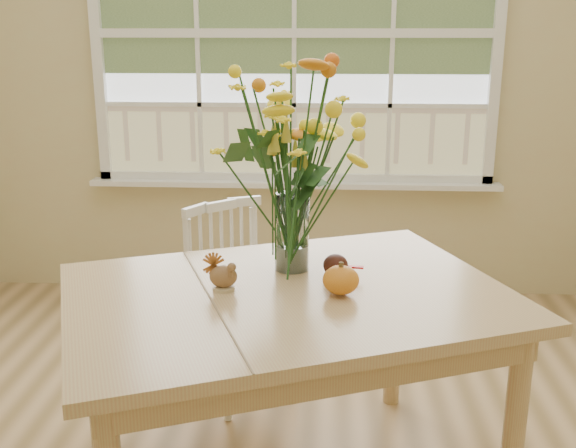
{
  "coord_description": "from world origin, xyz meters",
  "views": [
    {
      "loc": [
        0.2,
        -1.7,
        1.57
      ],
      "look_at": [
        0.08,
        0.35,
        0.97
      ],
      "focal_mm": 42.0,
      "sensor_mm": 36.0,
      "label": 1
    }
  ],
  "objects": [
    {
      "name": "dark_gourd",
      "position": [
        0.23,
        0.47,
        0.79
      ],
      "size": [
        0.13,
        0.09,
        0.08
      ],
      "color": "#38160F",
      "rests_on": "dining_table"
    },
    {
      "name": "wall_back",
      "position": [
        0.0,
        2.25,
        1.35
      ],
      "size": [
        4.0,
        0.02,
        2.7
      ],
      "primitive_type": "cube",
      "color": "#CFB884",
      "rests_on": "floor"
    },
    {
      "name": "turkey_figurine",
      "position": [
        -0.13,
        0.33,
        0.8
      ],
      "size": [
        0.09,
        0.07,
        0.11
      ],
      "rotation": [
        0.0,
        0.0,
        0.03
      ],
      "color": "#CCB78C",
      "rests_on": "dining_table"
    },
    {
      "name": "windsor_chair",
      "position": [
        -0.2,
        1.02,
        0.47
      ],
      "size": [
        0.54,
        0.53,
        0.84
      ],
      "rotation": [
        0.0,
        0.0,
        0.72
      ],
      "color": "white",
      "rests_on": "floor"
    },
    {
      "name": "dining_table",
      "position": [
        0.08,
        0.33,
        0.66
      ],
      "size": [
        1.67,
        1.45,
        0.75
      ],
      "rotation": [
        0.0,
        0.0,
        0.38
      ],
      "color": "tan",
      "rests_on": "floor"
    },
    {
      "name": "flower_vase",
      "position": [
        0.08,
        0.54,
        1.16
      ],
      "size": [
        0.57,
        0.57,
        0.67
      ],
      "color": "white",
      "rests_on": "dining_table"
    },
    {
      "name": "window",
      "position": [
        0.0,
        2.21,
        1.53
      ],
      "size": [
        2.42,
        0.12,
        1.74
      ],
      "color": "silver",
      "rests_on": "wall_back"
    },
    {
      "name": "pumpkin",
      "position": [
        0.25,
        0.31,
        0.8
      ],
      "size": [
        0.12,
        0.12,
        0.09
      ],
      "primitive_type": "ellipsoid",
      "color": "orange",
      "rests_on": "dining_table"
    }
  ]
}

